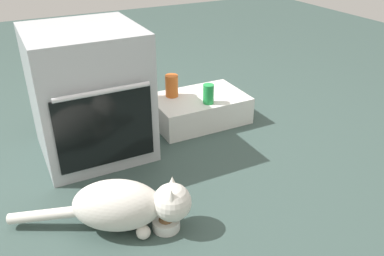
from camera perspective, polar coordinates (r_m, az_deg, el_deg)
name	(u,v)px	position (r m, az deg, el deg)	size (l,w,h in m)	color
ground	(125,181)	(2.05, -9.65, -7.52)	(8.00, 8.00, 0.00)	#384C47
oven	(89,93)	(2.19, -14.57, 4.87)	(0.57, 0.61, 0.69)	#B7BABF
pantry_cabinet	(199,109)	(2.56, 0.98, 2.79)	(0.59, 0.39, 0.17)	white
food_bowl	(166,223)	(1.74, -3.74, -13.44)	(0.12, 0.12, 0.07)	white
cat	(126,205)	(1.70, -9.40, -10.84)	(0.71, 0.42, 0.24)	silver
soda_can	(208,94)	(2.41, 2.38, 4.91)	(0.07, 0.07, 0.12)	green
sauce_jar	(172,86)	(2.50, -2.93, 6.07)	(0.08, 0.08, 0.14)	#D16023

